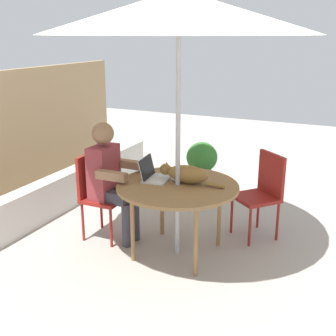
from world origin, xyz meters
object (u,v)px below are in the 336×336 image
Objects in this scene: chair_empty at (263,189)px; cat at (185,174)px; laptop at (152,173)px; potted_plant_near_fence at (202,163)px; patio_table at (178,190)px; chair_occupied at (98,189)px; person_seated at (110,175)px; patio_umbrella at (179,13)px.

chair_empty is 1.37× the size of cat.
laptop reaches higher than chair_empty.
potted_plant_near_fence is at bearing 48.07° from chair_empty.
laptop is at bearing 126.67° from chair_empty.
chair_empty is (0.74, -0.64, -0.13)m from patio_table.
laptop reaches higher than chair_occupied.
cat is at bearing -84.70° from chair_occupied.
chair_empty is 0.93m from cat.
chair_empty is 2.74× the size of laptop.
potted_plant_near_fence is (1.65, -0.36, -0.28)m from person_seated.
chair_empty reaches higher than cat.
patio_table is at bearing 138.98° from chair_empty.
potted_plant_near_fence is (1.65, -0.52, -0.11)m from chair_occupied.
patio_table is at bearing 0.00° from patio_umbrella.
chair_occupied is at bearing 115.52° from chair_empty.
laptop is 0.50× the size of cat.
laptop reaches higher than patio_table.
laptop is (0.04, 0.29, 0.11)m from patio_table.
chair_occupied is at bearing 93.95° from laptop.
patio_table is 0.16m from cat.
cat is at bearing -82.20° from laptop.
chair_occupied is 1.27× the size of potted_plant_near_fence.
potted_plant_near_fence is at bearing -12.42° from person_seated.
person_seated reaches higher than cat.
chair_empty is 1.58m from person_seated.
person_seated is 0.46m from laptop.
cat reaches higher than patio_table.
patio_table is 1.76× the size of cat.
patio_table is 0.93× the size of person_seated.
cat is 1.66m from potted_plant_near_fence.
laptop is 0.46× the size of potted_plant_near_fence.
patio_umbrella is at bearing 0.00° from patio_table.
person_seated is 1.89× the size of cat.
potted_plant_near_fence is at bearing -17.51° from chair_occupied.
patio_umbrella is at bearing -167.04° from potted_plant_near_fence.
chair_occupied is 0.72× the size of person_seated.
person_seated is (0.00, 0.75, 0.04)m from patio_table.
patio_umbrella reaches higher than person_seated.
chair_occupied reaches higher than potted_plant_near_fence.
cat is (0.09, -0.94, 0.27)m from chair_occupied.
patio_table is 1.57m from patio_umbrella.
patio_table is 1.29× the size of chair_empty.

